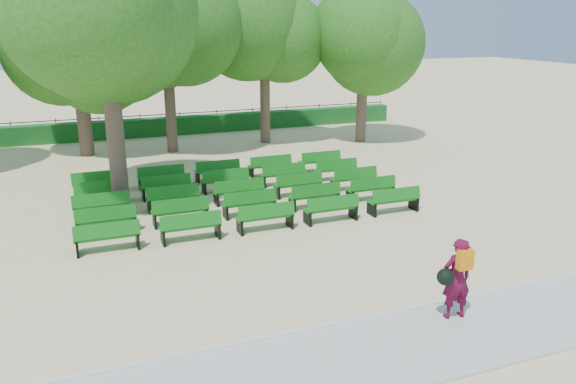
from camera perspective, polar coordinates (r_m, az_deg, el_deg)
name	(u,v)px	position (r m, az deg, el deg)	size (l,w,h in m)	color
ground	(239,223)	(16.43, -5.03, -3.14)	(120.00, 120.00, 0.00)	beige
paving	(358,359)	(10.23, 7.13, -16.45)	(30.00, 2.20, 0.06)	#B9B9B4
curb	(330,325)	(11.08, 4.28, -13.36)	(30.00, 0.12, 0.10)	silver
hedge	(162,126)	(29.62, -12.69, 6.51)	(26.00, 0.70, 0.90)	#175B20
fence	(161,134)	(30.09, -12.76, 5.79)	(26.00, 0.10, 1.02)	black
tree_line	(177,151)	(25.83, -11.26, 4.07)	(21.80, 6.80, 7.04)	#28671B
bench_array	(237,200)	(18.24, -5.18, -0.80)	(1.64, 0.58, 1.02)	#136C17
tree_among	(107,43)	(17.40, -17.92, 14.21)	(5.32, 5.32, 7.45)	brown
person	(456,278)	(11.38, 16.70, -8.33)	(0.79, 0.49, 1.65)	#4F0B27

